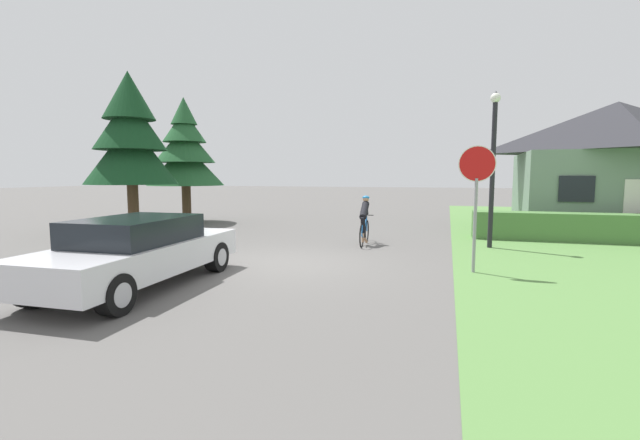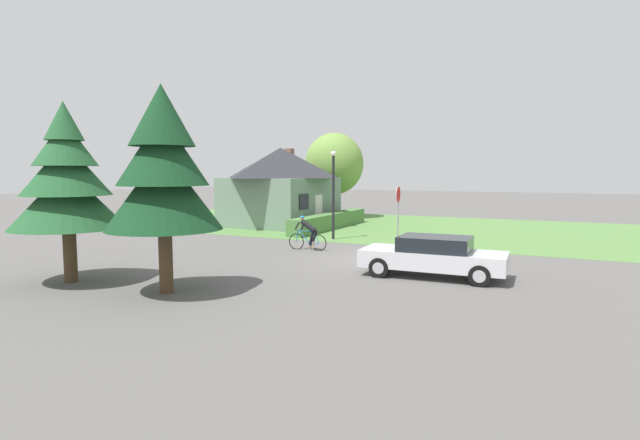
{
  "view_description": "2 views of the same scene",
  "coord_description": "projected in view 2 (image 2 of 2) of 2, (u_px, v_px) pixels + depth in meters",
  "views": [
    {
      "loc": [
        3.7,
        -9.45,
        2.12
      ],
      "look_at": [
        0.47,
        1.42,
        0.94
      ],
      "focal_mm": 24.0,
      "sensor_mm": 36.0,
      "label": 1
    },
    {
      "loc": [
        -17.94,
        -6.41,
        3.43
      ],
      "look_at": [
        -0.59,
        1.98,
        1.55
      ],
      "focal_mm": 28.0,
      "sensor_mm": 36.0,
      "label": 2
    }
  ],
  "objects": [
    {
      "name": "street_lamp",
      "position": [
        333.0,
        187.0,
        25.05
      ],
      "size": [
        0.28,
        0.28,
        4.52
      ],
      "color": "black",
      "rests_on": "ground"
    },
    {
      "name": "hedge_row",
      "position": [
        330.0,
        221.0,
        29.93
      ],
      "size": [
        9.16,
        0.9,
        0.92
      ],
      "primitive_type": "cube",
      "color": "#4C7A3D",
      "rests_on": "ground"
    },
    {
      "name": "sedan_left_lane",
      "position": [
        433.0,
        256.0,
        16.22
      ],
      "size": [
        1.97,
        4.65,
        1.33
      ],
      "rotation": [
        0.0,
        0.0,
        1.6
      ],
      "color": "silver",
      "rests_on": "ground"
    },
    {
      "name": "conifer_tall_far",
      "position": [
        66.0,
        180.0,
        15.26
      ],
      "size": [
        3.36,
        3.36,
        5.56
      ],
      "color": "#4C3823",
      "rests_on": "ground"
    },
    {
      "name": "grass_verge_right",
      "position": [
        377.0,
        226.0,
        31.56
      ],
      "size": [
        16.0,
        36.0,
        0.01
      ],
      "primitive_type": "cube",
      "color": "#568442",
      "rests_on": "ground"
    },
    {
      "name": "stop_sign",
      "position": [
        398.0,
        203.0,
        22.99
      ],
      "size": [
        0.78,
        0.07,
        2.76
      ],
      "rotation": [
        0.0,
        0.0,
        3.19
      ],
      "color": "gray",
      "rests_on": "ground"
    },
    {
      "name": "cyclist",
      "position": [
        308.0,
        233.0,
        21.77
      ],
      "size": [
        0.44,
        1.81,
        1.52
      ],
      "rotation": [
        0.0,
        0.0,
        1.61
      ],
      "color": "black",
      "rests_on": "ground"
    },
    {
      "name": "deciduous_tree_right",
      "position": [
        334.0,
        164.0,
        36.74
      ],
      "size": [
        4.3,
        4.3,
        6.25
      ],
      "color": "#4C3823",
      "rests_on": "ground"
    },
    {
      "name": "ground_plane",
      "position": [
        373.0,
        261.0,
        19.18
      ],
      "size": [
        140.0,
        140.0,
        0.0
      ],
      "primitive_type": "plane",
      "color": "#5B5956"
    },
    {
      "name": "cottage_house",
      "position": [
        281.0,
        185.0,
        32.08
      ],
      "size": [
        7.35,
        6.12,
        4.98
      ],
      "rotation": [
        0.0,
        0.0,
        -0.03
      ],
      "color": "slate",
      "rests_on": "ground"
    },
    {
      "name": "conifer_tall_near",
      "position": [
        163.0,
        168.0,
        13.83
      ],
      "size": [
        3.23,
        3.23,
        5.83
      ],
      "color": "#4C3823",
      "rests_on": "ground"
    }
  ]
}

